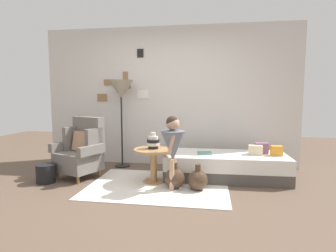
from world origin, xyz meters
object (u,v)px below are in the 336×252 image
(demijohn_near, at_px, (175,178))
(magazine_basket, at_px, (46,174))
(book_on_daybed, at_px, (204,153))
(armchair, at_px, (81,150))
(floor_lamp, at_px, (121,92))
(side_table, at_px, (154,158))
(vase_striped, at_px, (153,142))
(demijohn_far, at_px, (198,180))
(person_child, at_px, (173,143))
(daybed, at_px, (225,166))

(demijohn_near, bearing_deg, magazine_basket, -178.64)
(book_on_daybed, bearing_deg, armchair, -174.00)
(armchair, bearing_deg, demijohn_near, -11.97)
(floor_lamp, bearing_deg, side_table, -47.48)
(vase_striped, relative_size, book_on_daybed, 1.12)
(vase_striped, distance_m, demijohn_near, 0.64)
(armchair, xyz_separation_m, demijohn_far, (1.90, -0.36, -0.29))
(side_table, xyz_separation_m, floor_lamp, (-0.78, 0.85, 1.01))
(vase_striped, xyz_separation_m, demijohn_far, (0.69, -0.27, -0.47))
(person_child, xyz_separation_m, demijohn_far, (0.35, 0.03, -0.51))
(vase_striped, height_order, person_child, person_child)
(vase_striped, bearing_deg, daybed, 17.90)
(daybed, xyz_separation_m, person_child, (-0.76, -0.65, 0.46))
(floor_lamp, bearing_deg, demijohn_near, -43.45)
(floor_lamp, xyz_separation_m, person_child, (1.11, -1.13, -0.73))
(armchair, height_order, demijohn_near, armchair)
(demijohn_far, bearing_deg, floor_lamp, 143.03)
(side_table, bearing_deg, book_on_daybed, 22.95)
(demijohn_near, relative_size, demijohn_far, 1.02)
(side_table, height_order, magazine_basket, side_table)
(person_child, bearing_deg, side_table, 140.18)
(side_table, distance_m, demijohn_near, 0.47)
(floor_lamp, distance_m, person_child, 1.75)
(vase_striped, bearing_deg, floor_lamp, 132.91)
(vase_striped, distance_m, floor_lamp, 1.37)
(daybed, xyz_separation_m, side_table, (-1.09, -0.38, 0.18))
(person_child, distance_m, demijohn_far, 0.62)
(side_table, xyz_separation_m, vase_striped, (-0.01, 0.02, 0.24))
(daybed, xyz_separation_m, demijohn_far, (-0.41, -0.63, -0.05))
(vase_striped, relative_size, demijohn_far, 0.67)
(side_table, relative_size, book_on_daybed, 2.73)
(armchair, xyz_separation_m, floor_lamp, (0.44, 0.74, 0.95))
(person_child, bearing_deg, book_on_daybed, 54.76)
(person_child, bearing_deg, magazine_basket, 179.69)
(floor_lamp, distance_m, demijohn_far, 2.21)
(armchair, distance_m, person_child, 1.62)
(book_on_daybed, height_order, demijohn_far, book_on_daybed)
(person_child, relative_size, magazine_basket, 3.72)
(side_table, height_order, vase_striped, vase_striped)
(armchair, xyz_separation_m, demijohn_near, (1.57, -0.33, -0.29))
(demijohn_far, bearing_deg, armchair, 169.24)
(demijohn_far, xyz_separation_m, magazine_basket, (-2.30, -0.02, -0.01))
(armchair, relative_size, book_on_daybed, 4.41)
(person_child, bearing_deg, demijohn_far, 4.68)
(book_on_daybed, relative_size, magazine_basket, 0.79)
(side_table, relative_size, floor_lamp, 0.38)
(demijohn_far, bearing_deg, daybed, 57.01)
(floor_lamp, height_order, demijohn_far, floor_lamp)
(demijohn_near, bearing_deg, person_child, -107.26)
(demijohn_far, height_order, magazine_basket, demijohn_far)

